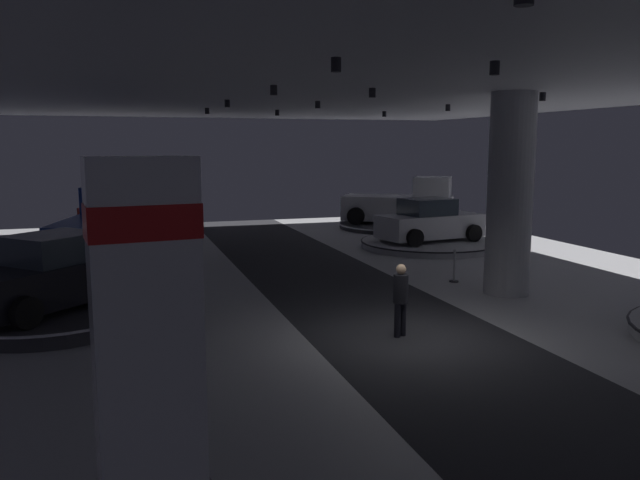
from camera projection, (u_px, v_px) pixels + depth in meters
ground at (415, 341)px, 13.36m from camera, size 24.00×44.00×0.06m
ceiling_with_spotlights at (422, 71)px, 12.52m from camera, size 24.00×44.00×0.39m
column_right at (510, 195)px, 17.10m from camera, size 1.22×1.22×5.50m
brand_sign_pylon at (148, 340)px, 6.62m from camera, size 1.33×0.79×3.99m
display_platform_far_left at (103, 261)px, 21.46m from camera, size 5.68×5.68×0.31m
pickup_truck_far_left at (104, 228)px, 21.62m from camera, size 3.65×5.65×2.30m
display_platform_deep_right at (397, 225)px, 31.28m from camera, size 5.84×5.84×0.24m
pickup_truck_deep_right at (404, 204)px, 31.04m from camera, size 5.59×4.69×2.30m
display_platform_deep_left at (129, 236)px, 27.20m from camera, size 6.01×6.01×0.32m
display_car_deep_left at (128, 215)px, 27.08m from camera, size 4.22×4.27×1.71m
display_platform_mid_left at (53, 314)px, 14.62m from camera, size 4.55×4.55×0.36m
display_car_mid_left at (52, 275)px, 14.51m from camera, size 4.27×4.22×1.71m
display_platform_far_right at (429, 243)px, 25.34m from camera, size 5.54×5.54×0.27m
display_car_far_right at (429, 222)px, 25.19m from camera, size 4.44×2.76×1.71m
visitor_walking_near at (401, 296)px, 13.43m from camera, size 0.32×0.32×1.59m
stanchion_a at (454, 270)px, 18.90m from camera, size 0.28×0.28×1.01m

